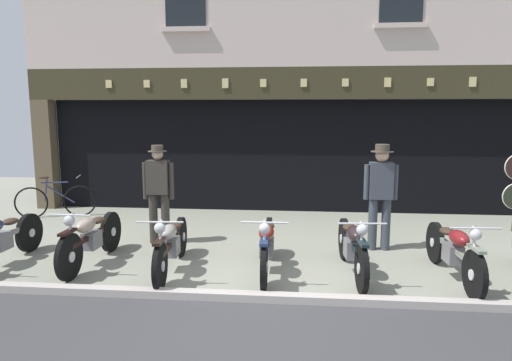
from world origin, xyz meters
TOP-DOWN VIEW (x-y plane):
  - ground at (0.00, -0.98)m, footprint 23.90×22.00m
  - shop_facade at (0.00, 7.00)m, footprint 12.20×4.42m
  - motorcycle_left at (-2.79, 1.19)m, footprint 0.62×2.02m
  - motorcycle_center_left at (-1.49, 1.02)m, footprint 0.62×2.07m
  - motorcycle_center at (-0.10, 1.11)m, footprint 0.62×2.07m
  - motorcycle_center_right at (1.13, 1.13)m, footprint 0.62×2.05m
  - motorcycle_right at (2.51, 1.07)m, footprint 0.62×2.06m
  - salesman_left at (-2.10, 2.42)m, footprint 0.56×0.33m
  - shopkeeper_center at (1.72, 2.40)m, footprint 0.56×0.37m
  - advert_board_near at (-2.73, 5.40)m, footprint 0.74×0.03m
  - leaning_bicycle at (-5.03, 4.22)m, footprint 1.66×0.66m

SIDE VIEW (x-z plane):
  - ground at x=0.00m, z-range -0.13..0.05m
  - leaning_bicycle at x=-5.03m, z-range -0.10..0.85m
  - motorcycle_right at x=2.51m, z-range -0.04..0.88m
  - motorcycle_center_left at x=-1.49m, z-range -0.03..0.88m
  - motorcycle_center at x=-0.10m, z-range -0.04..0.88m
  - motorcycle_center_right at x=1.13m, z-range -0.04..0.89m
  - motorcycle_left at x=-2.79m, z-range -0.03..0.90m
  - salesman_left at x=-2.10m, z-range 0.10..1.85m
  - shopkeeper_center at x=1.72m, z-range 0.11..1.91m
  - shop_facade at x=0.00m, z-range -1.51..5.01m
  - advert_board_near at x=-2.73m, z-range 1.39..2.48m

